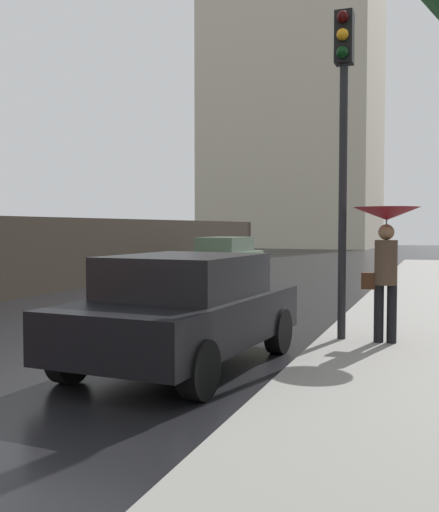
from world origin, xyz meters
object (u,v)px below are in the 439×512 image
Objects in this scene: pedestrian_with_umbrella_near at (386,239)px; traffic_light at (343,116)px; car_black_mid_road at (185,309)px; car_green_far_ahead at (223,256)px.

pedestrian_with_umbrella_near is 1.90m from traffic_light.
traffic_light is (-0.63, 0.06, 1.80)m from pedestrian_with_umbrella_near.
pedestrian_with_umbrella_near is at bearing 41.64° from car_black_mid_road.
traffic_light is (1.72, 1.87, 2.67)m from car_black_mid_road.
pedestrian_with_umbrella_near reaches higher than car_green_far_ahead.
pedestrian_with_umbrella_near is at bearing 123.94° from car_green_far_ahead.
car_black_mid_road is 13.87m from car_green_far_ahead.
pedestrian_with_umbrella_near is (6.59, -11.40, 0.87)m from car_green_far_ahead.
car_black_mid_road is 3.69m from traffic_light.
car_black_mid_road is at bearing 36.32° from pedestrian_with_umbrella_near.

